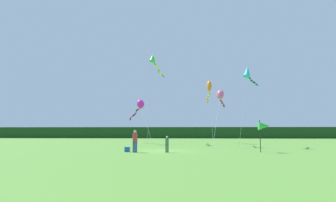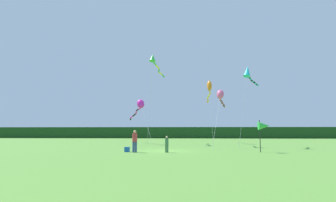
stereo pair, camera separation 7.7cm
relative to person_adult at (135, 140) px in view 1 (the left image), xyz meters
name	(u,v)px [view 1 (the left image)]	position (x,y,z in m)	size (l,w,h in m)	color
ground_plane	(164,151)	(2.19, 1.90, -1.00)	(120.00, 120.00, 0.00)	#5B9338
distant_treeline	(178,133)	(2.19, 46.90, 0.37)	(108.00, 3.07, 2.73)	#193D19
person_adult	(135,140)	(0.00, 0.00, 0.00)	(0.39, 0.39, 1.78)	#334C8C
person_child	(167,143)	(2.59, 0.11, -0.26)	(0.29, 0.29, 1.32)	#3F724C
cooler_box	(127,149)	(-0.72, 0.52, -0.79)	(0.40, 0.37, 0.41)	#1959B2
banner_flag_pole	(264,126)	(10.51, 0.74, 1.13)	(0.90, 0.70, 2.62)	black
kite_magenta	(139,106)	(-2.11, 14.50, 4.13)	(4.84, 10.10, 6.10)	#B2B2B2
kite_orange	(209,88)	(7.60, 18.01, 7.00)	(0.70, 9.19, 9.14)	#B2B2B2
kite_green	(154,61)	(-0.19, 14.74, 10.38)	(1.74, 8.22, 12.25)	#B2B2B2
kite_rainbow	(221,96)	(8.12, 9.15, 4.71)	(2.33, 7.24, 6.52)	#B2B2B2
kite_cyan	(248,73)	(11.05, 8.12, 7.11)	(3.43, 4.91, 8.96)	#B2B2B2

